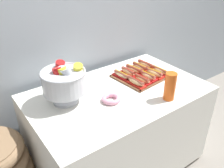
{
  "coord_description": "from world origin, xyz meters",
  "views": [
    {
      "loc": [
        -0.98,
        -1.26,
        1.76
      ],
      "look_at": [
        -0.04,
        0.03,
        0.85
      ],
      "focal_mm": 38.75,
      "sensor_mm": 36.0,
      "label": 1
    }
  ],
  "objects_px": {
    "hot_dog_6": "(128,72)",
    "hot_dog_9": "(145,65)",
    "buffet_table": "(118,129)",
    "hot_dog_7": "(134,70)",
    "hot_dog_1": "(142,79)",
    "punch_bowl": "(64,81)",
    "hot_dog_8": "(140,67)",
    "hot_dog_3": "(154,73)",
    "cup_stack": "(170,86)",
    "serving_tray": "(141,76)",
    "hot_dog_4": "(160,71)",
    "donut": "(111,99)",
    "hot_dog_2": "(148,76)",
    "hot_dog_5": "(122,75)",
    "hot_dog_0": "(136,82)"
  },
  "relations": [
    {
      "from": "hot_dog_2",
      "to": "hot_dog_5",
      "type": "relative_size",
      "value": 0.9
    },
    {
      "from": "buffet_table",
      "to": "hot_dog_4",
      "type": "relative_size",
      "value": 7.97
    },
    {
      "from": "hot_dog_9",
      "to": "serving_tray",
      "type": "bearing_deg",
      "value": -145.68
    },
    {
      "from": "hot_dog_3",
      "to": "hot_dog_4",
      "type": "relative_size",
      "value": 1.02
    },
    {
      "from": "hot_dog_6",
      "to": "hot_dog_9",
      "type": "bearing_deg",
      "value": 5.51
    },
    {
      "from": "hot_dog_2",
      "to": "punch_bowl",
      "type": "xyz_separation_m",
      "value": [
        -0.7,
        0.12,
        0.14
      ]
    },
    {
      "from": "hot_dog_1",
      "to": "punch_bowl",
      "type": "distance_m",
      "value": 0.65
    },
    {
      "from": "punch_bowl",
      "to": "cup_stack",
      "type": "height_order",
      "value": "punch_bowl"
    },
    {
      "from": "hot_dog_4",
      "to": "punch_bowl",
      "type": "bearing_deg",
      "value": 173.22
    },
    {
      "from": "hot_dog_3",
      "to": "hot_dog_5",
      "type": "bearing_deg",
      "value": 149.25
    },
    {
      "from": "buffet_table",
      "to": "hot_dog_1",
      "type": "bearing_deg",
      "value": -2.18
    },
    {
      "from": "hot_dog_2",
      "to": "donut",
      "type": "height_order",
      "value": "hot_dog_2"
    },
    {
      "from": "hot_dog_3",
      "to": "cup_stack",
      "type": "distance_m",
      "value": 0.35
    },
    {
      "from": "hot_dog_6",
      "to": "cup_stack",
      "type": "xyz_separation_m",
      "value": [
        0.01,
        -0.45,
        0.07
      ]
    },
    {
      "from": "hot_dog_4",
      "to": "hot_dog_5",
      "type": "xyz_separation_m",
      "value": [
        -0.31,
        0.14,
        -0.0
      ]
    },
    {
      "from": "hot_dog_0",
      "to": "hot_dog_8",
      "type": "relative_size",
      "value": 1.03
    },
    {
      "from": "cup_stack",
      "to": "hot_dog_9",
      "type": "bearing_deg",
      "value": 66.08
    },
    {
      "from": "cup_stack",
      "to": "hot_dog_7",
      "type": "bearing_deg",
      "value": 82.37
    },
    {
      "from": "hot_dog_3",
      "to": "cup_stack",
      "type": "relative_size",
      "value": 0.84
    },
    {
      "from": "hot_dog_3",
      "to": "hot_dog_5",
      "type": "height_order",
      "value": "hot_dog_3"
    },
    {
      "from": "hot_dog_2",
      "to": "hot_dog_8",
      "type": "distance_m",
      "value": 0.18
    },
    {
      "from": "hot_dog_1",
      "to": "hot_dog_3",
      "type": "height_order",
      "value": "hot_dog_3"
    },
    {
      "from": "hot_dog_2",
      "to": "hot_dog_7",
      "type": "height_order",
      "value": "hot_dog_7"
    },
    {
      "from": "punch_bowl",
      "to": "hot_dog_6",
      "type": "bearing_deg",
      "value": 3.93
    },
    {
      "from": "hot_dog_3",
      "to": "cup_stack",
      "type": "height_order",
      "value": "cup_stack"
    },
    {
      "from": "hot_dog_5",
      "to": "donut",
      "type": "distance_m",
      "value": 0.35
    },
    {
      "from": "serving_tray",
      "to": "hot_dog_0",
      "type": "bearing_deg",
      "value": -145.68
    },
    {
      "from": "hot_dog_2",
      "to": "cup_stack",
      "type": "bearing_deg",
      "value": -104.64
    },
    {
      "from": "serving_tray",
      "to": "hot_dog_5",
      "type": "distance_m",
      "value": 0.17
    },
    {
      "from": "hot_dog_6",
      "to": "punch_bowl",
      "type": "height_order",
      "value": "punch_bowl"
    },
    {
      "from": "hot_dog_1",
      "to": "donut",
      "type": "relative_size",
      "value": 1.2
    },
    {
      "from": "hot_dog_1",
      "to": "donut",
      "type": "xyz_separation_m",
      "value": [
        -0.36,
        -0.07,
        -0.02
      ]
    },
    {
      "from": "hot_dog_0",
      "to": "donut",
      "type": "height_order",
      "value": "hot_dog_0"
    },
    {
      "from": "hot_dog_9",
      "to": "cup_stack",
      "type": "distance_m",
      "value": 0.53
    },
    {
      "from": "hot_dog_7",
      "to": "punch_bowl",
      "type": "distance_m",
      "value": 0.7
    },
    {
      "from": "buffet_table",
      "to": "hot_dog_3",
      "type": "bearing_deg",
      "value": 0.8
    },
    {
      "from": "serving_tray",
      "to": "hot_dog_1",
      "type": "height_order",
      "value": "hot_dog_1"
    },
    {
      "from": "serving_tray",
      "to": "hot_dog_7",
      "type": "relative_size",
      "value": 2.31
    },
    {
      "from": "hot_dog_1",
      "to": "hot_dog_5",
      "type": "distance_m",
      "value": 0.18
    },
    {
      "from": "hot_dog_7",
      "to": "cup_stack",
      "type": "height_order",
      "value": "cup_stack"
    },
    {
      "from": "buffet_table",
      "to": "hot_dog_2",
      "type": "bearing_deg",
      "value": -0.33
    },
    {
      "from": "hot_dog_0",
      "to": "punch_bowl",
      "type": "height_order",
      "value": "punch_bowl"
    },
    {
      "from": "hot_dog_0",
      "to": "hot_dog_9",
      "type": "height_order",
      "value": "hot_dog_0"
    },
    {
      "from": "buffet_table",
      "to": "hot_dog_7",
      "type": "height_order",
      "value": "hot_dog_7"
    },
    {
      "from": "hot_dog_4",
      "to": "donut",
      "type": "relative_size",
      "value": 1.24
    },
    {
      "from": "serving_tray",
      "to": "hot_dog_0",
      "type": "distance_m",
      "value": 0.17
    },
    {
      "from": "hot_dog_4",
      "to": "hot_dog_7",
      "type": "distance_m",
      "value": 0.22
    },
    {
      "from": "punch_bowl",
      "to": "hot_dog_8",
      "type": "bearing_deg",
      "value": 4.24
    },
    {
      "from": "serving_tray",
      "to": "hot_dog_6",
      "type": "height_order",
      "value": "hot_dog_6"
    },
    {
      "from": "buffet_table",
      "to": "hot_dog_8",
      "type": "distance_m",
      "value": 0.58
    }
  ]
}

